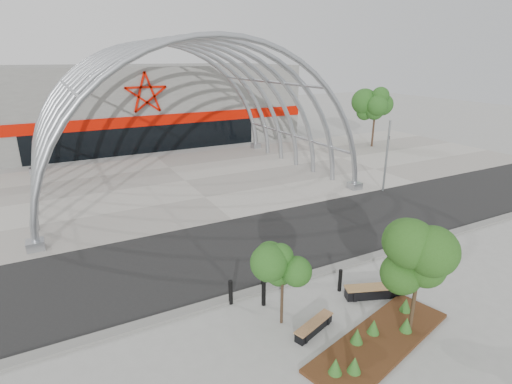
{
  "coord_description": "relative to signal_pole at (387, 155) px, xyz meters",
  "views": [
    {
      "loc": [
        -8.68,
        -12.45,
        8.97
      ],
      "look_at": [
        0.0,
        4.0,
        2.6
      ],
      "focal_mm": 28.0,
      "sensor_mm": 36.0,
      "label": 1
    }
  ],
  "objects": [
    {
      "name": "ground",
      "position": [
        -11.5,
        -6.77,
        -2.57
      ],
      "size": [
        140.0,
        140.0,
        0.0
      ],
      "primitive_type": "plane",
      "color": "#969691",
      "rests_on": "ground"
    },
    {
      "name": "road",
      "position": [
        -11.5,
        -3.27,
        -2.56
      ],
      "size": [
        140.0,
        7.0,
        0.02
      ],
      "primitive_type": "cube",
      "color": "black",
      "rests_on": "ground"
    },
    {
      "name": "forecourt",
      "position": [
        -11.5,
        8.73,
        -2.55
      ],
      "size": [
        60.0,
        17.0,
        0.04
      ],
      "primitive_type": "cube",
      "color": "gray",
      "rests_on": "ground"
    },
    {
      "name": "kerb",
      "position": [
        -11.5,
        -7.02,
        -2.51
      ],
      "size": [
        60.0,
        0.5,
        0.12
      ],
      "primitive_type": "cube",
      "color": "slate",
      "rests_on": "ground"
    },
    {
      "name": "arena_building",
      "position": [
        -11.5,
        26.68,
        1.42
      ],
      "size": [
        34.0,
        15.24,
        8.0
      ],
      "color": "slate",
      "rests_on": "ground"
    },
    {
      "name": "vault_canopy",
      "position": [
        -11.5,
        8.73,
        -2.55
      ],
      "size": [
        20.8,
        15.8,
        20.36
      ],
      "color": "#9DA1A6",
      "rests_on": "ground"
    },
    {
      "name": "planting_bed",
      "position": [
        -11.57,
        -11.53,
        -2.42
      ],
      "size": [
        6.23,
        3.28,
        0.63
      ],
      "color": "#3C1E0D",
      "rests_on": "ground"
    },
    {
      "name": "signal_pole",
      "position": [
        0.0,
        0.0,
        0.0
      ],
      "size": [
        0.25,
        0.7,
        4.92
      ],
      "color": "gray",
      "rests_on": "ground"
    },
    {
      "name": "street_tree_0",
      "position": [
        -13.83,
        -9.13,
        -0.25
      ],
      "size": [
        1.42,
        1.42,
        3.23
      ],
      "color": "black",
      "rests_on": "ground"
    },
    {
      "name": "street_tree_1",
      "position": [
        -10.24,
        -11.63,
        0.19
      ],
      "size": [
        1.62,
        1.62,
        3.84
      ],
      "color": "#322614",
      "rests_on": "ground"
    },
    {
      "name": "bench_0",
      "position": [
        -13.1,
        -10.06,
        -2.39
      ],
      "size": [
        1.82,
        0.96,
        0.38
      ],
      "color": "black",
      "rests_on": "ground"
    },
    {
      "name": "bench_1",
      "position": [
        -9.8,
        -9.47,
        -2.33
      ],
      "size": [
        2.36,
        1.3,
        0.49
      ],
      "color": "black",
      "rests_on": "ground"
    },
    {
      "name": "bollard_0",
      "position": [
        -13.88,
        -7.9,
        -2.06
      ],
      "size": [
        0.16,
        0.16,
        1.01
      ],
      "primitive_type": "cylinder",
      "color": "black",
      "rests_on": "ground"
    },
    {
      "name": "bollard_1",
      "position": [
        -14.95,
        -7.25,
        -2.07
      ],
      "size": [
        0.16,
        0.16,
        1.0
      ],
      "primitive_type": "cylinder",
      "color": "black",
      "rests_on": "ground"
    },
    {
      "name": "bollard_2",
      "position": [
        -13.24,
        -6.68,
        -2.08
      ],
      "size": [
        0.16,
        0.16,
        0.98
      ],
      "primitive_type": "cylinder",
      "color": "black",
      "rests_on": "ground"
    },
    {
      "name": "bollard_3",
      "position": [
        -10.72,
        -8.49,
        -2.1
      ],
      "size": [
        0.15,
        0.15,
        0.94
      ],
      "primitive_type": "cylinder",
      "color": "black",
      "rests_on": "ground"
    },
    {
      "name": "bollard_4",
      "position": [
        -5.79,
        -8.36,
        -2.09
      ],
      "size": [
        0.15,
        0.15,
        0.96
      ],
      "primitive_type": "cylinder",
      "color": "black",
      "rests_on": "ground"
    },
    {
      "name": "bg_tree_1",
      "position": [
        9.5,
        11.23,
        1.68
      ],
      "size": [
        2.7,
        2.7,
        5.91
      ],
      "color": "black",
      "rests_on": "ground"
    }
  ]
}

